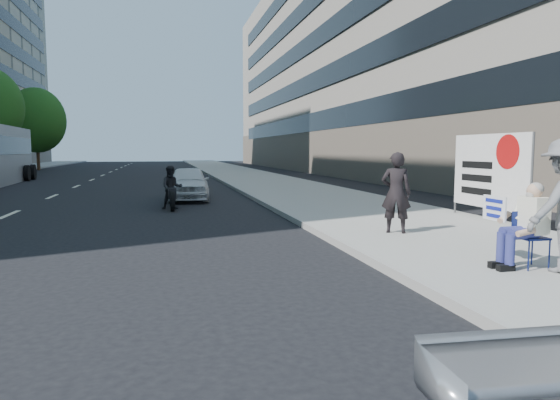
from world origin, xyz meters
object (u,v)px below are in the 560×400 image
object	(u,v)px
seated_protester	(524,221)
motorcycle	(172,190)
pedestrian_woman	(396,193)
protest_banner	(489,171)
white_sedan_near	(189,183)

from	to	relation	value
seated_protester	motorcycle	distance (m)	11.46
seated_protester	pedestrian_woman	xyz separation A→B (m)	(-0.43, 3.43, 0.15)
seated_protester	pedestrian_woman	world-z (taller)	pedestrian_woman
pedestrian_woman	protest_banner	world-z (taller)	protest_banner
seated_protester	motorcycle	size ratio (longest dim) A/B	0.64
protest_banner	white_sedan_near	bearing A→B (deg)	130.10
pedestrian_woman	seated_protester	bearing A→B (deg)	125.02
white_sedan_near	protest_banner	bearing A→B (deg)	-45.93
seated_protester	white_sedan_near	distance (m)	13.99
pedestrian_woman	protest_banner	size ratio (longest dim) A/B	0.57
seated_protester	white_sedan_near	size ratio (longest dim) A/B	0.34
pedestrian_woman	protest_banner	distance (m)	3.52
pedestrian_woman	white_sedan_near	distance (m)	10.62
motorcycle	protest_banner	bearing A→B (deg)	-36.22
protest_banner	white_sedan_near	size ratio (longest dim) A/B	0.79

